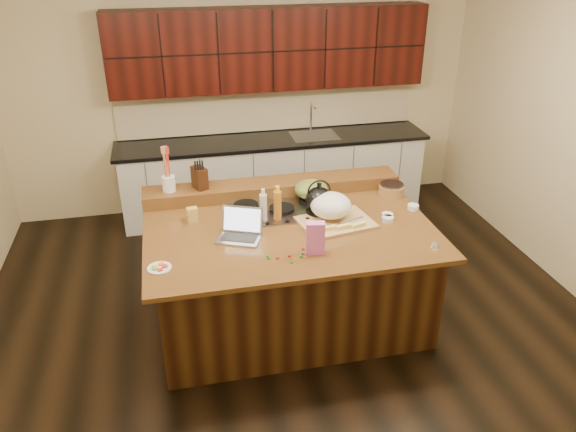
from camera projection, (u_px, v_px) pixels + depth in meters
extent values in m
cube|color=black|center=(289.00, 316.00, 5.12)|extent=(5.50, 5.00, 0.01)
cube|color=silver|center=(290.00, 0.00, 3.89)|extent=(5.50, 5.00, 0.01)
cube|color=beige|center=(243.00, 99.00, 6.68)|extent=(5.50, 0.01, 2.70)
cube|color=beige|center=(422.00, 414.00, 2.33)|extent=(5.50, 0.01, 2.70)
cube|color=black|center=(289.00, 275.00, 4.92)|extent=(2.22, 1.42, 0.88)
cube|color=#301C0A|center=(289.00, 229.00, 4.71)|extent=(2.40, 1.60, 0.04)
cube|color=#301C0A|center=(273.00, 187.00, 5.28)|extent=(2.40, 0.30, 0.12)
cube|color=gray|center=(282.00, 211.00, 4.96)|extent=(0.92, 0.52, 0.02)
cylinder|color=black|center=(246.00, 206.00, 5.00)|extent=(0.22, 0.22, 0.03)
cylinder|color=black|center=(311.00, 199.00, 5.12)|extent=(0.22, 0.22, 0.03)
cylinder|color=black|center=(251.00, 219.00, 4.78)|extent=(0.22, 0.22, 0.03)
cylinder|color=black|center=(319.00, 212.00, 4.89)|extent=(0.22, 0.22, 0.03)
cylinder|color=black|center=(282.00, 209.00, 4.95)|extent=(0.22, 0.22, 0.03)
cube|color=silver|center=(274.00, 177.00, 6.86)|extent=(3.60, 0.62, 0.90)
cube|color=black|center=(274.00, 140.00, 6.64)|extent=(3.70, 0.66, 0.04)
cube|color=gray|center=(314.00, 136.00, 6.73)|extent=(0.55, 0.42, 0.01)
cylinder|color=gray|center=(311.00, 117.00, 6.81)|extent=(0.02, 0.02, 0.36)
cube|color=black|center=(270.00, 49.00, 6.31)|extent=(3.60, 0.34, 0.90)
cube|color=beige|center=(268.00, 110.00, 6.79)|extent=(3.60, 0.03, 0.50)
ellipsoid|color=black|center=(319.00, 199.00, 4.84)|extent=(0.28, 0.28, 0.21)
ellipsoid|color=olive|center=(311.00, 189.00, 5.07)|extent=(0.32, 0.32, 0.16)
cube|color=#B7B7BC|center=(239.00, 239.00, 4.51)|extent=(0.40, 0.34, 0.02)
cube|color=black|center=(239.00, 238.00, 4.50)|extent=(0.31, 0.24, 0.00)
cube|color=#B7B7BC|center=(242.00, 219.00, 4.55)|extent=(0.33, 0.19, 0.22)
cube|color=silver|center=(242.00, 220.00, 4.55)|extent=(0.30, 0.17, 0.18)
cylinder|color=#B86E20|center=(278.00, 206.00, 4.75)|extent=(0.09, 0.09, 0.27)
cylinder|color=silver|center=(263.00, 208.00, 4.74)|extent=(0.07, 0.07, 0.25)
cube|color=tan|center=(336.00, 223.00, 4.74)|extent=(0.66, 0.53, 0.03)
ellipsoid|color=white|center=(331.00, 205.00, 4.76)|extent=(0.35, 0.35, 0.22)
cube|color=#EDD872|center=(328.00, 228.00, 4.59)|extent=(0.13, 0.03, 0.03)
cube|color=#EDD872|center=(344.00, 227.00, 4.61)|extent=(0.13, 0.03, 0.03)
cube|color=#EDD872|center=(359.00, 225.00, 4.64)|extent=(0.13, 0.03, 0.03)
cylinder|color=gray|center=(351.00, 220.00, 4.74)|extent=(0.23, 0.09, 0.01)
cylinder|color=white|center=(413.00, 207.00, 4.99)|extent=(0.13, 0.13, 0.04)
cylinder|color=white|center=(388.00, 219.00, 4.78)|extent=(0.11, 0.11, 0.04)
cylinder|color=white|center=(387.00, 216.00, 4.83)|extent=(0.10, 0.10, 0.04)
cylinder|color=#996B3F|center=(391.00, 190.00, 5.26)|extent=(0.24, 0.24, 0.09)
cone|color=silver|center=(435.00, 243.00, 4.39)|extent=(0.09, 0.09, 0.07)
cube|color=#DD68BD|center=(315.00, 238.00, 4.26)|extent=(0.15, 0.10, 0.26)
cylinder|color=white|center=(160.00, 268.00, 4.12)|extent=(0.21, 0.21, 0.01)
cube|color=gold|center=(192.00, 214.00, 4.77)|extent=(0.10, 0.07, 0.12)
cylinder|color=white|center=(169.00, 184.00, 5.04)|extent=(0.13, 0.13, 0.14)
cube|color=black|center=(200.00, 178.00, 5.08)|extent=(0.15, 0.19, 0.20)
ellipsoid|color=red|center=(289.00, 256.00, 4.27)|extent=(0.02, 0.02, 0.02)
ellipsoid|color=#198C26|center=(269.00, 258.00, 4.24)|extent=(0.02, 0.02, 0.02)
ellipsoid|color=red|center=(303.00, 249.00, 4.36)|extent=(0.02, 0.02, 0.02)
ellipsoid|color=#198C26|center=(292.00, 262.00, 4.19)|extent=(0.02, 0.02, 0.02)
ellipsoid|color=red|center=(314.00, 247.00, 4.39)|extent=(0.02, 0.02, 0.02)
ellipsoid|color=#198C26|center=(268.00, 256.00, 4.26)|extent=(0.02, 0.02, 0.02)
ellipsoid|color=red|center=(312.00, 250.00, 4.34)|extent=(0.02, 0.02, 0.02)
ellipsoid|color=#198C26|center=(303.00, 253.00, 4.30)|extent=(0.02, 0.02, 0.02)
ellipsoid|color=red|center=(278.00, 258.00, 4.24)|extent=(0.02, 0.02, 0.02)
ellipsoid|color=#198C26|center=(301.00, 257.00, 4.26)|extent=(0.02, 0.02, 0.02)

